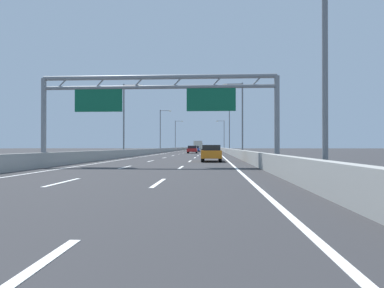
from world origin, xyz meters
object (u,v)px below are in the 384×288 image
at_px(silver_car, 211,149).
at_px(box_truck, 198,145).
at_px(blue_car, 196,149).
at_px(streetlamp_left_distant, 176,134).
at_px(streetlamp_right_near, 318,31).
at_px(red_car, 192,149).
at_px(streetlamp_left_mid, 126,115).
at_px(white_car, 211,149).
at_px(streetlamp_right_far, 228,128).
at_px(yellow_car, 191,148).
at_px(streetlamp_left_far, 161,128).
at_px(streetlamp_right_mid, 241,115).
at_px(orange_car, 211,153).
at_px(streetlamp_right_distant, 223,133).
at_px(sign_gantry, 157,97).

height_order(silver_car, box_truck, box_truck).
bearing_deg(blue_car, streetlamp_left_distant, 107.41).
distance_m(streetlamp_right_near, streetlamp_left_distant, 94.58).
distance_m(streetlamp_right_near, box_truck, 87.79).
bearing_deg(red_car, streetlamp_left_mid, -108.45).
xyz_separation_m(streetlamp_left_distant, white_car, (11.18, -16.88, -4.62)).
bearing_deg(red_car, streetlamp_right_far, 49.60).
height_order(red_car, box_truck, box_truck).
bearing_deg(silver_car, streetlamp_right_near, -86.03).
relative_size(white_car, red_car, 1.01).
xyz_separation_m(yellow_car, silver_car, (7.40, -53.16, -0.00)).
height_order(streetlamp_right_near, streetlamp_left_far, same).
relative_size(streetlamp_right_mid, white_car, 2.24).
height_order(streetlamp_left_mid, orange_car, streetlamp_left_mid).
xyz_separation_m(streetlamp_left_mid, blue_car, (7.38, 38.72, -4.67)).
relative_size(streetlamp_right_near, streetlamp_left_mid, 1.00).
bearing_deg(red_car, yellow_car, 93.92).
relative_size(streetlamp_left_mid, streetlamp_right_far, 1.00).
height_order(streetlamp_left_mid, streetlamp_right_distant, same).
xyz_separation_m(streetlamp_right_near, streetlamp_right_mid, (0.00, 31.13, 0.00)).
bearing_deg(orange_car, streetlamp_right_distant, 87.17).
distance_m(sign_gantry, streetlamp_left_mid, 21.16).
relative_size(streetlamp_right_mid, streetlamp_right_distant, 1.00).
xyz_separation_m(sign_gantry, box_truck, (-0.15, 76.05, -3.21)).
height_order(streetlamp_right_far, orange_car, streetlamp_right_far).
height_order(white_car, red_car, white_car).
relative_size(streetlamp_left_distant, silver_car, 2.09).
distance_m(sign_gantry, yellow_car, 96.83).
distance_m(sign_gantry, streetlamp_right_distant, 82.42).
bearing_deg(streetlamp_right_near, orange_car, 101.68).
height_order(blue_car, orange_car, orange_car).
bearing_deg(streetlamp_left_distant, silver_car, -73.91).
distance_m(streetlamp_right_near, streetlamp_right_mid, 31.13).
xyz_separation_m(orange_car, box_truck, (-3.95, 69.34, 0.86)).
relative_size(streetlamp_left_mid, red_car, 2.26).
height_order(sign_gantry, streetlamp_right_near, streetlamp_right_near).
relative_size(streetlamp_right_mid, yellow_car, 2.02).
bearing_deg(white_car, box_truck, 109.86).
relative_size(streetlamp_left_far, silver_car, 2.09).
xyz_separation_m(streetlamp_right_far, box_truck, (-7.67, 25.11, -3.78)).
distance_m(sign_gantry, streetlamp_right_mid, 21.20).
bearing_deg(box_truck, orange_car, -86.74).
height_order(sign_gantry, box_truck, sign_gantry).
distance_m(streetlamp_left_mid, streetlamp_right_far, 34.53).
bearing_deg(streetlamp_right_distant, box_truck, -141.87).
xyz_separation_m(streetlamp_right_distant, orange_car, (-3.73, -75.36, -4.64)).
xyz_separation_m(streetlamp_left_distant, silver_car, (11.13, -38.57, -4.63)).
bearing_deg(streetlamp_right_distant, sign_gantry, -95.24).
bearing_deg(streetlamp_left_mid, silver_car, 64.85).
xyz_separation_m(streetlamp_right_near, streetlamp_left_far, (-14.93, 62.26, 0.00)).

